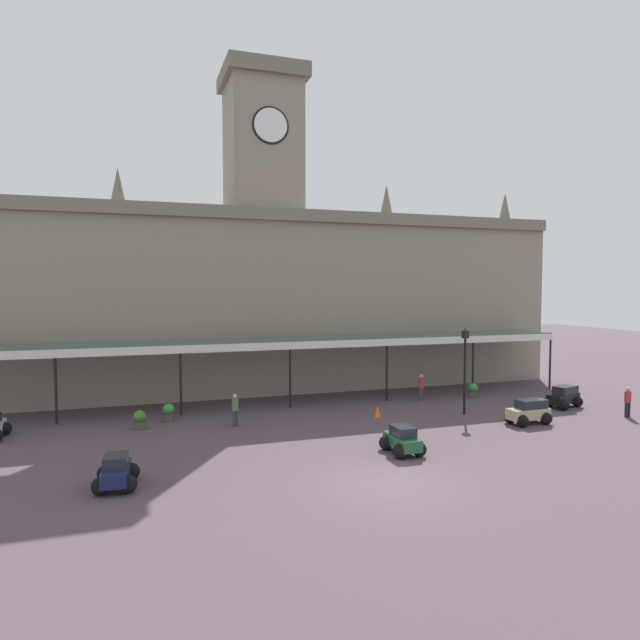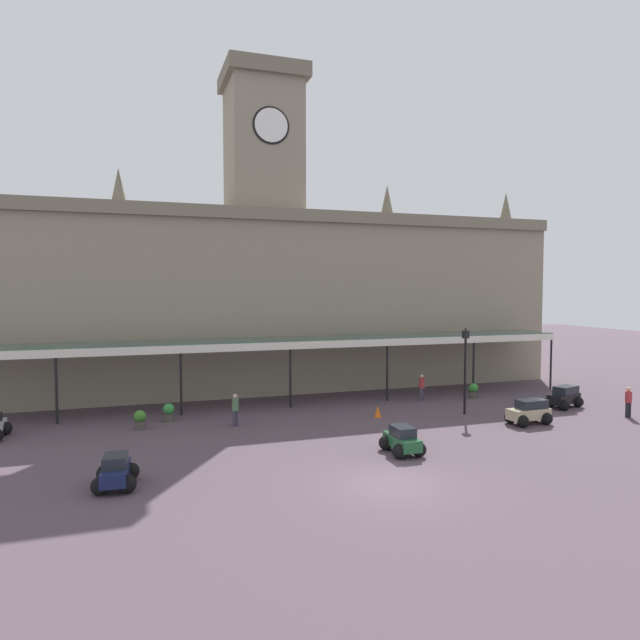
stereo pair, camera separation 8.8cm
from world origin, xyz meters
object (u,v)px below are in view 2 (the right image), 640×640
at_px(car_beige_estate, 529,413).
at_px(planter_by_canopy, 169,412).
at_px(victorian_lamppost, 465,361).
at_px(pedestrian_beside_cars, 628,401).
at_px(pedestrian_crossing_forecourt, 422,387).
at_px(car_green_sedan, 402,442).
at_px(car_navy_sedan, 116,473).
at_px(planter_near_kerb, 140,420).
at_px(traffic_cone, 378,411).
at_px(planter_forecourt_centre, 473,391).
at_px(pedestrian_near_entrance, 235,409).
at_px(car_black_estate, 564,398).

height_order(car_beige_estate, planter_by_canopy, car_beige_estate).
bearing_deg(victorian_lamppost, pedestrian_beside_cars, -23.25).
bearing_deg(pedestrian_crossing_forecourt, planter_by_canopy, -178.20).
height_order(car_green_sedan, pedestrian_crossing_forecourt, pedestrian_crossing_forecourt).
xyz_separation_m(car_navy_sedan, planter_near_kerb, (0.87, 8.25, -0.01)).
height_order(car_navy_sedan, traffic_cone, car_navy_sedan).
bearing_deg(pedestrian_crossing_forecourt, car_green_sedan, -123.02).
distance_m(pedestrian_beside_cars, pedestrian_crossing_forecourt, 11.42).
bearing_deg(planter_forecourt_centre, traffic_cone, -160.57).
bearing_deg(car_beige_estate, traffic_cone, 150.14).
bearing_deg(planter_forecourt_centre, pedestrian_near_entrance, -171.47).
relative_size(pedestrian_beside_cars, pedestrian_crossing_forecourt, 1.00).
relative_size(car_green_sedan, planter_by_canopy, 2.14).
bearing_deg(car_black_estate, pedestrian_near_entrance, 174.87).
height_order(car_black_estate, pedestrian_beside_cars, pedestrian_beside_cars).
bearing_deg(car_green_sedan, pedestrian_near_entrance, 130.86).
bearing_deg(car_black_estate, car_navy_sedan, -167.28).
relative_size(pedestrian_near_entrance, victorian_lamppost, 0.34).
bearing_deg(car_black_estate, car_beige_estate, -150.48).
distance_m(car_beige_estate, pedestrian_near_entrance, 15.28).
xyz_separation_m(victorian_lamppost, traffic_cone, (-4.90, 0.94, -2.71)).
relative_size(traffic_cone, planter_near_kerb, 0.65).
xyz_separation_m(pedestrian_near_entrance, planter_near_kerb, (-4.66, 0.91, -0.42)).
bearing_deg(pedestrian_crossing_forecourt, planter_forecourt_centre, -4.26).
bearing_deg(planter_by_canopy, car_beige_estate, -20.18).
height_order(car_beige_estate, victorian_lamppost, victorian_lamppost).
bearing_deg(traffic_cone, car_black_estate, -6.30).
bearing_deg(car_green_sedan, planter_forecourt_centre, 43.43).
height_order(planter_near_kerb, planter_forecourt_centre, same).
relative_size(car_green_sedan, car_black_estate, 0.85).
bearing_deg(planter_near_kerb, victorian_lamppost, -7.61).
bearing_deg(car_black_estate, pedestrian_crossing_forecourt, 148.39).
bearing_deg(pedestrian_near_entrance, car_beige_estate, -16.70).
xyz_separation_m(planter_by_canopy, planter_near_kerb, (-1.47, -1.24, 0.00)).
distance_m(car_beige_estate, traffic_cone, 7.89).
height_order(traffic_cone, planter_near_kerb, planter_near_kerb).
distance_m(car_black_estate, planter_forecourt_centre, 5.40).
relative_size(car_black_estate, pedestrian_near_entrance, 1.45).
relative_size(car_beige_estate, planter_forecourt_centre, 2.39).
relative_size(car_navy_sedan, planter_forecourt_centre, 2.20).
relative_size(victorian_lamppost, traffic_cone, 7.85).
bearing_deg(car_green_sedan, car_black_estate, 21.29).
distance_m(car_navy_sedan, pedestrian_near_entrance, 9.19).
bearing_deg(planter_forecourt_centre, planter_by_canopy, -179.35).
relative_size(car_black_estate, victorian_lamppost, 0.50).
bearing_deg(car_beige_estate, planter_near_kerb, 164.62).
height_order(planter_by_canopy, planter_near_kerb, same).
bearing_deg(pedestrian_beside_cars, pedestrian_crossing_forecourt, 138.76).
height_order(car_green_sedan, pedestrian_beside_cars, pedestrian_beside_cars).
xyz_separation_m(pedestrian_crossing_forecourt, victorian_lamppost, (0.48, -4.04, 2.12)).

